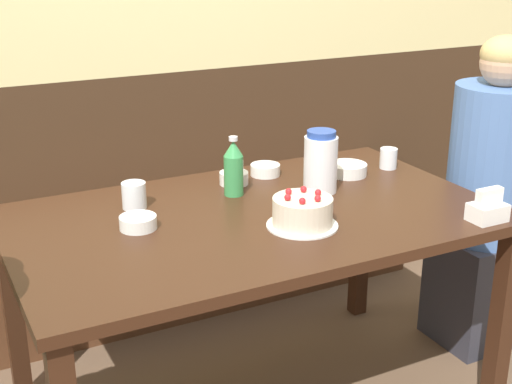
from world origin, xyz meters
TOP-DOWN VIEW (x-y plane):
  - back_wall at (0.00, 1.05)m, footprint 4.80×0.04m
  - bench_seat at (0.00, 0.83)m, footprint 2.30×0.38m
  - dining_table at (0.00, 0.00)m, footprint 1.52×0.90m
  - birthday_cake at (0.08, -0.16)m, footprint 0.22×0.22m
  - water_pitcher at (0.29, 0.08)m, footprint 0.11×0.11m
  - soju_bottle at (0.02, 0.18)m, footprint 0.07×0.07m
  - napkin_holder at (0.61, -0.38)m, footprint 0.11×0.08m
  - bowl_soup_white at (0.21, 0.32)m, footprint 0.11×0.11m
  - bowl_rice_small at (0.48, 0.18)m, footprint 0.14×0.14m
  - bowl_side_dish at (-0.36, 0.05)m, footprint 0.11×0.11m
  - bowl_sauce_shallow at (0.06, 0.28)m, footprint 0.10×0.10m
  - glass_water_tall at (-0.32, 0.22)m, footprint 0.08×0.08m
  - glass_tumbler_short at (0.66, 0.18)m, footprint 0.06×0.06m
  - person_pale_blue_shirt at (1.02, 0.01)m, footprint 0.34×0.33m

SIDE VIEW (x-z plane):
  - bench_seat at x=0.00m, z-range 0.00..0.48m
  - person_pale_blue_shirt at x=1.02m, z-range -0.03..1.20m
  - dining_table at x=0.00m, z-range 0.28..1.02m
  - bowl_side_dish at x=-0.36m, z-range 0.73..0.77m
  - bowl_soup_white at x=0.21m, z-range 0.73..0.77m
  - bowl_rice_small at x=0.48m, z-range 0.73..0.77m
  - bowl_sauce_shallow at x=0.06m, z-range 0.73..0.77m
  - napkin_holder at x=0.61m, z-range 0.72..0.82m
  - glass_tumbler_short at x=0.66m, z-range 0.73..0.81m
  - glass_water_tall at x=-0.32m, z-range 0.73..0.82m
  - birthday_cake at x=0.08m, z-range 0.72..0.83m
  - soju_bottle at x=0.02m, z-range 0.73..0.93m
  - water_pitcher at x=0.29m, z-range 0.73..0.94m
  - back_wall at x=0.00m, z-range 0.00..2.50m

